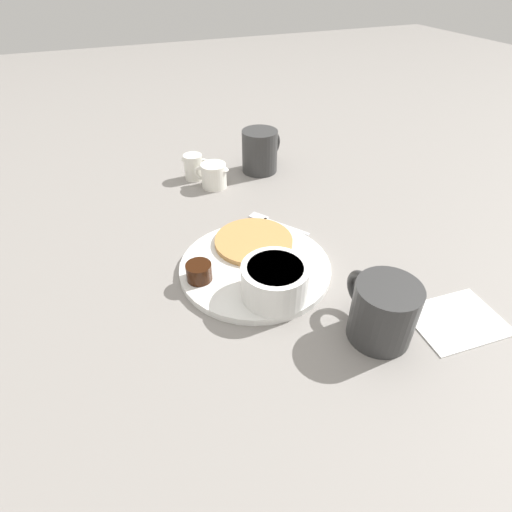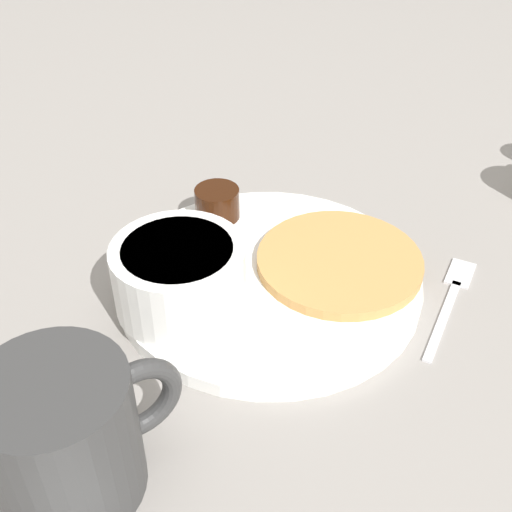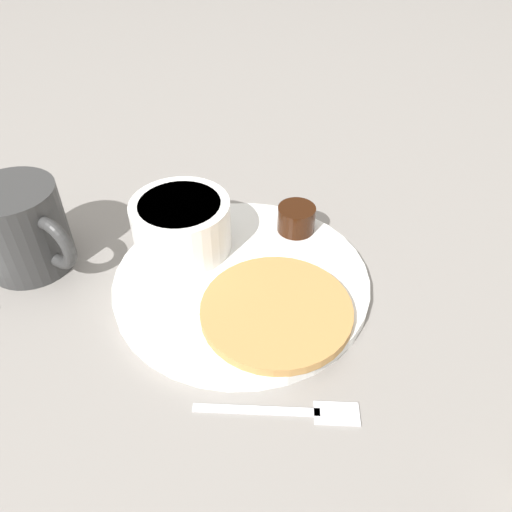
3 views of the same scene
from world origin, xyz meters
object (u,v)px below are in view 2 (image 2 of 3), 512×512
Objects in this scene: plate at (269,278)px; bowl at (178,273)px; fork at (452,294)px; coffee_mug at (67,435)px.

plate is 0.08m from bowl.
plate is 2.18× the size of fork.
plate is at bearing -91.41° from bowl.
fork is (-0.09, -0.12, -0.00)m from plate.
fork is at bearing -113.54° from bowl.
coffee_mug is 1.04× the size of fork.
coffee_mug is (-0.11, 0.19, 0.04)m from plate.
bowl is 0.22m from fork.
coffee_mug reaches higher than bowl.
plate is 2.49× the size of bowl.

